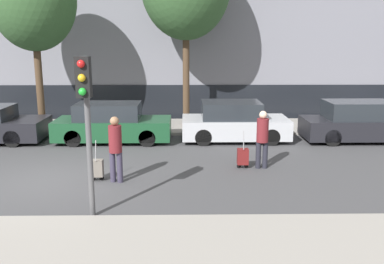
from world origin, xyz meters
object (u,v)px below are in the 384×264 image
parked_car_1 (112,124)px  parked_car_2 (234,122)px  parked_car_3 (361,123)px  pedestrian_left (115,145)px  pedestrian_right (262,136)px  traffic_light (86,105)px  trolley_left (97,168)px  trolley_right (243,157)px

parked_car_1 → parked_car_2: 4.50m
parked_car_1 → parked_car_3: bearing=-0.3°
parked_car_2 → pedestrian_left: (-3.63, -4.76, 0.33)m
pedestrian_right → traffic_light: 5.68m
parked_car_1 → pedestrian_right: 5.99m
parked_car_3 → parked_car_2: bearing=177.5°
pedestrian_right → pedestrian_left: bearing=-162.9°
trolley_left → traffic_light: (0.37, -2.47, 2.08)m
pedestrian_left → traffic_light: bearing=-80.1°
pedestrian_right → trolley_right: (-0.55, 0.01, -0.62)m
parked_car_3 → pedestrian_left: bearing=-151.3°
trolley_right → parked_car_2: bearing=87.9°
pedestrian_left → pedestrian_right: size_ratio=1.04×
traffic_light → trolley_left: bearing=98.5°
pedestrian_right → parked_car_3: bearing=39.2°
trolley_right → traffic_light: 5.49m
parked_car_2 → trolley_right: 3.59m
pedestrian_right → trolley_right: bearing=-179.9°
parked_car_1 → pedestrian_right: pedestrian_right is taller
parked_car_1 → pedestrian_left: bearing=-79.3°
parked_car_1 → traffic_light: (0.70, -6.93, 1.76)m
pedestrian_left → pedestrian_right: bearing=30.2°
parked_car_2 → parked_car_3: 4.69m
pedestrian_right → traffic_light: size_ratio=0.50×
parked_car_1 → trolley_left: bearing=-85.7°
trolley_left → pedestrian_right: 4.74m
pedestrian_left → traffic_light: 2.74m
parked_car_1 → pedestrian_left: 4.69m
parked_car_1 → pedestrian_left: (0.87, -4.59, 0.34)m
parked_car_2 → trolley_right: parked_car_2 is taller
parked_car_2 → pedestrian_left: size_ratio=2.22×
trolley_right → pedestrian_right: bearing=-0.8°
parked_car_1 → trolley_left: (0.33, -4.46, -0.32)m
parked_car_2 → trolley_right: size_ratio=3.48×
trolley_left → traffic_light: 3.25m
parked_car_3 → pedestrian_left: pedestrian_left is taller
trolley_left → parked_car_1: bearing=94.3°
parked_car_1 → trolley_left: size_ratio=3.77×
parked_car_2 → trolley_right: (-0.13, -3.57, -0.32)m
trolley_right → pedestrian_left: bearing=-161.2°
parked_car_1 → pedestrian_left: size_ratio=2.38×
parked_car_3 → trolley_right: parked_car_3 is taller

